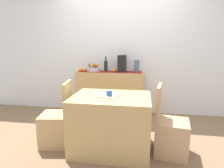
# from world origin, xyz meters

# --- Properties ---
(ground_plane) EXTENTS (6.40, 6.40, 0.02)m
(ground_plane) POSITION_xyz_m (0.00, 0.00, -0.01)
(ground_plane) COLOR #846749
(ground_plane) RESTS_ON ground
(room_wall_rear) EXTENTS (6.40, 0.06, 2.70)m
(room_wall_rear) POSITION_xyz_m (0.00, 1.18, 1.35)
(room_wall_rear) COLOR white
(room_wall_rear) RESTS_ON ground
(sideboard_console) EXTENTS (1.30, 0.42, 0.87)m
(sideboard_console) POSITION_xyz_m (-0.19, 0.92, 0.44)
(sideboard_console) COLOR tan
(sideboard_console) RESTS_ON ground
(table_runner) EXTENTS (1.22, 0.32, 0.01)m
(table_runner) POSITION_xyz_m (-0.19, 0.92, 0.87)
(table_runner) COLOR maroon
(table_runner) RESTS_ON sideboard_console
(fruit_bowl) EXTENTS (0.27, 0.27, 0.08)m
(fruit_bowl) POSITION_xyz_m (-0.52, 0.92, 0.92)
(fruit_bowl) COLOR silver
(fruit_bowl) RESTS_ON table_runner
(apple_upper) EXTENTS (0.07, 0.07, 0.07)m
(apple_upper) POSITION_xyz_m (-0.53, 1.01, 0.99)
(apple_upper) COLOR #8CA53D
(apple_upper) RESTS_ON fruit_bowl
(apple_right) EXTENTS (0.08, 0.08, 0.08)m
(apple_right) POSITION_xyz_m (-0.54, 0.86, 0.99)
(apple_right) COLOR #8FB237
(apple_right) RESTS_ON fruit_bowl
(apple_rear) EXTENTS (0.08, 0.08, 0.08)m
(apple_rear) POSITION_xyz_m (-0.46, 0.92, 0.99)
(apple_rear) COLOR gold
(apple_rear) RESTS_ON fruit_bowl
(apple_front) EXTENTS (0.07, 0.07, 0.07)m
(apple_front) POSITION_xyz_m (-0.59, 0.95, 0.99)
(apple_front) COLOR red
(apple_front) RESTS_ON fruit_bowl
(apple_center) EXTENTS (0.07, 0.07, 0.07)m
(apple_center) POSITION_xyz_m (-0.47, 0.85, 0.99)
(apple_center) COLOR #BC3E1E
(apple_center) RESTS_ON fruit_bowl
(wine_bottle) EXTENTS (0.07, 0.07, 0.29)m
(wine_bottle) POSITION_xyz_m (-0.28, 0.92, 0.98)
(wine_bottle) COLOR black
(wine_bottle) RESTS_ON sideboard_console
(coffee_maker) EXTENTS (0.16, 0.18, 0.32)m
(coffee_maker) POSITION_xyz_m (0.04, 0.92, 1.03)
(coffee_maker) COLOR black
(coffee_maker) RESTS_ON sideboard_console
(ceramic_vase) EXTENTS (0.09, 0.09, 0.23)m
(ceramic_vase) POSITION_xyz_m (0.32, 0.92, 0.99)
(ceramic_vase) COLOR slate
(ceramic_vase) RESTS_ON sideboard_console
(orange_loose_end) EXTENTS (0.08, 0.08, 0.08)m
(orange_loose_end) POSITION_xyz_m (-0.11, 0.86, 0.91)
(orange_loose_end) COLOR orange
(orange_loose_end) RESTS_ON sideboard_console
(orange_loose_far) EXTENTS (0.07, 0.07, 0.07)m
(orange_loose_far) POSITION_xyz_m (-0.77, 0.83, 0.90)
(orange_loose_far) COLOR orange
(orange_loose_far) RESTS_ON sideboard_console
(orange_loose_near_bowl) EXTENTS (0.07, 0.07, 0.07)m
(orange_loose_near_bowl) POSITION_xyz_m (-0.70, 0.87, 0.90)
(orange_loose_near_bowl) COLOR orange
(orange_loose_near_bowl) RESTS_ON sideboard_console
(dining_table) EXTENTS (1.01, 0.76, 0.74)m
(dining_table) POSITION_xyz_m (0.05, -0.38, 0.37)
(dining_table) COLOR tan
(dining_table) RESTS_ON ground
(open_book) EXTENTS (0.32, 0.27, 0.02)m
(open_book) POSITION_xyz_m (-0.00, -0.40, 0.75)
(open_book) COLOR white
(open_book) RESTS_ON dining_table
(coffee_cup) EXTENTS (0.08, 0.08, 0.08)m
(coffee_cup) POSITION_xyz_m (0.03, -0.44, 0.78)
(coffee_cup) COLOR #2C5592
(coffee_cup) RESTS_ON dining_table
(chair_near_window) EXTENTS (0.46, 0.46, 0.90)m
(chair_near_window) POSITION_xyz_m (-0.72, -0.38, 0.27)
(chair_near_window) COLOR tan
(chair_near_window) RESTS_ON ground
(chair_by_corner) EXTENTS (0.45, 0.45, 0.90)m
(chair_by_corner) POSITION_xyz_m (0.81, -0.38, 0.27)
(chair_by_corner) COLOR tan
(chair_by_corner) RESTS_ON ground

